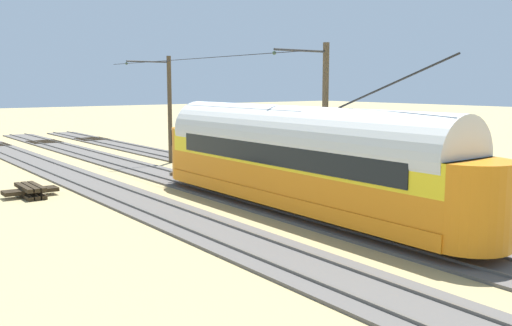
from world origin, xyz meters
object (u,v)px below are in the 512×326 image
object	(u,v)px
catenary_pole_foreground	(168,107)
spare_tie_stack	(30,191)
catenary_pole_mid_near	(323,118)
vintage_streetcar	(296,157)

from	to	relation	value
catenary_pole_foreground	spare_tie_stack	distance (m)	12.65
catenary_pole_mid_near	spare_tie_stack	distance (m)	13.86
vintage_streetcar	catenary_pole_mid_near	world-z (taller)	catenary_pole_mid_near
vintage_streetcar	spare_tie_stack	world-z (taller)	vintage_streetcar
catenary_pole_mid_near	spare_tie_stack	xyz separation A→B (m)	(10.50, -8.39, -3.39)
catenary_pole_foreground	catenary_pole_mid_near	size ratio (longest dim) A/B	1.00
vintage_streetcar	catenary_pole_foreground	size ratio (longest dim) A/B	2.57
vintage_streetcar	spare_tie_stack	xyz separation A→B (m)	(7.68, -9.83, -1.99)
vintage_streetcar	catenary_pole_foreground	world-z (taller)	catenary_pole_foreground
catenary_pole_foreground	catenary_pole_mid_near	distance (m)	14.58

